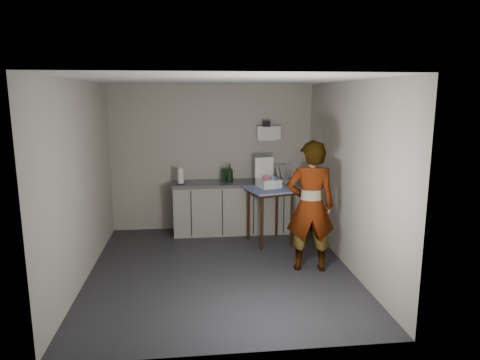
{
  "coord_description": "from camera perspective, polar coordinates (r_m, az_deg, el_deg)",
  "views": [
    {
      "loc": [
        -0.36,
        -5.64,
        2.4
      ],
      "look_at": [
        0.33,
        0.45,
        1.19
      ],
      "focal_mm": 32.0,
      "sensor_mm": 36.0,
      "label": 1
    }
  ],
  "objects": [
    {
      "name": "wall_right",
      "position": [
        6.13,
        14.22,
        0.5
      ],
      "size": [
        0.02,
        4.0,
        2.6
      ],
      "primitive_type": "cube",
      "color": "#B8B0A0",
      "rests_on": "ground"
    },
    {
      "name": "ceiling",
      "position": [
        5.65,
        -2.84,
        13.14
      ],
      "size": [
        3.6,
        4.0,
        0.01
      ],
      "primitive_type": "cube",
      "color": "white",
      "rests_on": "wall_back"
    },
    {
      "name": "dish_rack",
      "position": [
        7.65,
        4.94,
        0.41
      ],
      "size": [
        0.41,
        0.31,
        0.29
      ],
      "color": "silver",
      "rests_on": "kitchen_counter"
    },
    {
      "name": "ground",
      "position": [
        6.14,
        -2.6,
        -11.86
      ],
      "size": [
        4.0,
        4.0,
        0.0
      ],
      "primitive_type": "plane",
      "color": "#2A2A2F",
      "rests_on": "ground"
    },
    {
      "name": "wall_left",
      "position": [
        5.92,
        -20.29,
        -0.24
      ],
      "size": [
        0.02,
        4.0,
        2.6
      ],
      "primitive_type": "cube",
      "color": "#B8B0A0",
      "rests_on": "ground"
    },
    {
      "name": "bakery_box",
      "position": [
        7.03,
        3.76,
        -0.09
      ],
      "size": [
        0.42,
        0.43,
        0.47
      ],
      "rotation": [
        0.0,
        0.0,
        0.28
      ],
      "color": "white",
      "rests_on": "side_table"
    },
    {
      "name": "kitchen_counter",
      "position": [
        7.63,
        -0.5,
        -3.8
      ],
      "size": [
        2.24,
        0.62,
        0.91
      ],
      "color": "black",
      "rests_on": "ground"
    },
    {
      "name": "soda_can",
      "position": [
        7.54,
        -1.29,
        0.23
      ],
      "size": [
        0.06,
        0.06,
        0.12
      ],
      "primitive_type": "cylinder",
      "color": "red",
      "rests_on": "kitchen_counter"
    },
    {
      "name": "paper_towel",
      "position": [
        7.38,
        -7.92,
        0.46
      ],
      "size": [
        0.15,
        0.15,
        0.27
      ],
      "color": "black",
      "rests_on": "kitchen_counter"
    },
    {
      "name": "wall_shelf",
      "position": [
        7.7,
        3.78,
        6.3
      ],
      "size": [
        0.42,
        0.18,
        0.37
      ],
      "color": "white",
      "rests_on": "ground"
    },
    {
      "name": "wall_back",
      "position": [
        7.71,
        -3.69,
        2.96
      ],
      "size": [
        3.6,
        0.02,
        2.6
      ],
      "primitive_type": "cube",
      "color": "#B8B0A0",
      "rests_on": "ground"
    },
    {
      "name": "standing_man",
      "position": [
        5.95,
        9.36,
        -3.48
      ],
      "size": [
        0.72,
        0.52,
        1.82
      ],
      "primitive_type": "imported",
      "rotation": [
        0.0,
        0.0,
        3.0
      ],
      "color": "#B2A593",
      "rests_on": "ground"
    },
    {
      "name": "soap_bottle",
      "position": [
        7.46,
        -1.38,
        0.93
      ],
      "size": [
        0.16,
        0.16,
        0.33
      ],
      "primitive_type": "imported",
      "rotation": [
        0.0,
        0.0,
        0.32
      ],
      "color": "black",
      "rests_on": "kitchen_counter"
    },
    {
      "name": "side_table",
      "position": [
        6.98,
        4.02,
        -2.05
      ],
      "size": [
        0.88,
        0.88,
        0.92
      ],
      "rotation": [
        0.0,
        0.0,
        0.27
      ],
      "color": "#381D0C",
      "rests_on": "ground"
    },
    {
      "name": "dark_bottle",
      "position": [
        7.5,
        -2.13,
        0.66
      ],
      "size": [
        0.07,
        0.07,
        0.24
      ],
      "primitive_type": "cylinder",
      "color": "black",
      "rests_on": "kitchen_counter"
    }
  ]
}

